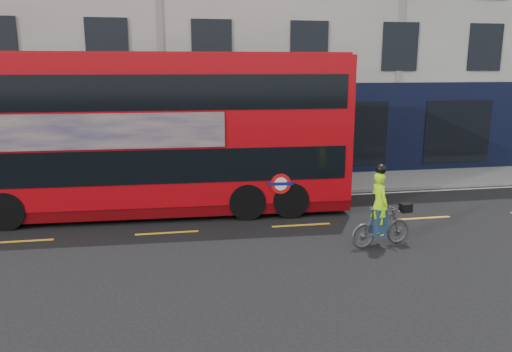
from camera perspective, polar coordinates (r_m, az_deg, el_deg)
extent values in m
plane|color=black|center=(13.28, -10.09, -8.51)|extent=(120.00, 120.00, 0.00)
cube|color=slate|center=(19.48, -10.24, -1.52)|extent=(60.00, 3.00, 0.12)
cube|color=slate|center=(18.02, -10.22, -2.65)|extent=(60.00, 0.12, 0.13)
cube|color=#B7B5AD|center=(25.56, -10.99, 18.55)|extent=(50.00, 10.00, 15.00)
cube|color=black|center=(20.57, -10.47, 4.72)|extent=(50.00, 0.08, 4.00)
cube|color=silver|center=(17.75, -10.20, -3.09)|extent=(58.00, 0.10, 0.01)
cube|color=#AA060D|center=(16.33, -12.11, 5.42)|extent=(12.71, 3.33, 4.53)
cube|color=#550306|center=(16.80, -11.73, -2.85)|extent=(12.70, 3.27, 0.34)
cube|color=black|center=(16.48, -11.95, 1.96)|extent=(12.20, 3.35, 1.03)
cube|color=black|center=(16.24, -12.30, 9.54)|extent=(12.20, 3.35, 1.03)
cube|color=maroon|center=(16.22, -12.48, 13.46)|extent=(12.45, 3.20, 0.09)
cube|color=black|center=(17.25, 9.52, 2.53)|extent=(0.13, 2.58, 1.03)
cube|color=black|center=(17.01, 9.79, 9.77)|extent=(0.13, 2.58, 1.03)
cube|color=tan|center=(15.00, -16.86, 4.89)|extent=(6.87, 0.29, 1.03)
cylinder|color=red|center=(15.42, 2.86, -0.90)|extent=(0.64, 0.04, 0.64)
cylinder|color=white|center=(15.41, 2.86, -0.90)|extent=(0.41, 0.04, 0.41)
cube|color=#0C1459|center=(15.41, 2.87, -0.90)|extent=(0.80, 0.05, 0.10)
cylinder|color=black|center=(17.01, 3.04, -1.60)|extent=(1.25, 2.96, 1.15)
cylinder|color=black|center=(16.81, -1.57, -1.77)|extent=(1.25, 2.96, 1.15)
cylinder|color=black|center=(17.51, -25.37, -2.41)|extent=(1.25, 2.96, 1.15)
imported|color=#444648|center=(13.71, 14.12, -5.65)|extent=(1.84, 0.81, 1.07)
imported|color=#9AE30D|center=(13.46, 13.90, -3.04)|extent=(0.50, 0.66, 1.65)
cube|color=black|center=(14.01, 16.75, -3.50)|extent=(0.33, 0.28, 0.23)
cube|color=#1D324D|center=(13.60, 13.79, -5.10)|extent=(0.38, 0.45, 0.74)
sphere|color=black|center=(13.25, 14.10, 0.76)|extent=(0.27, 0.27, 0.27)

